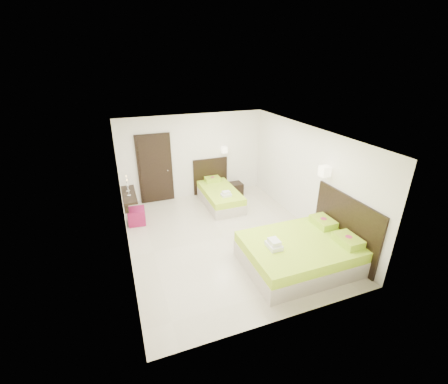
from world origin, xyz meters
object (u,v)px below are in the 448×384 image
object	(u,v)px
bed_single	(219,195)
nightstand	(235,189)
ottoman	(137,216)
bed_double	(303,251)

from	to	relation	value
bed_single	nightstand	world-z (taller)	bed_single
bed_single	ottoman	world-z (taller)	bed_single
bed_single	bed_double	distance (m)	3.51
bed_double	nightstand	bearing A→B (deg)	89.35
nightstand	bed_double	bearing A→B (deg)	-92.30
nightstand	ottoman	bearing A→B (deg)	-167.32
bed_double	nightstand	world-z (taller)	bed_double
bed_double	ottoman	size ratio (longest dim) A/B	5.29
ottoman	nightstand	bearing A→B (deg)	14.33
bed_double	ottoman	world-z (taller)	bed_double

